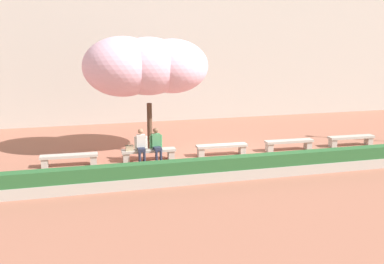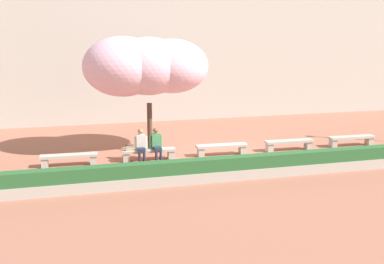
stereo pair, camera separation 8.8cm
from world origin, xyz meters
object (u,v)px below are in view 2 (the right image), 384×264
at_px(stone_bench_east_end, 351,139).
at_px(person_seated_right, 156,143).
at_px(stone_bench_west_end, 69,158).
at_px(stone_bench_center, 222,148).
at_px(stone_bench_near_east, 289,143).
at_px(stone_bench_near_west, 149,153).
at_px(cherry_tree_main, 147,66).
at_px(handbag, 130,147).
at_px(person_seated_left, 141,144).

xyz_separation_m(stone_bench_east_end, person_seated_right, (-8.76, -0.05, 0.39)).
distance_m(stone_bench_west_end, stone_bench_center, 6.05).
distance_m(stone_bench_near_east, person_seated_right, 5.75).
xyz_separation_m(stone_bench_near_west, person_seated_right, (0.30, -0.05, 0.39)).
bearing_deg(person_seated_right, cherry_tree_main, 92.87).
xyz_separation_m(stone_bench_near_west, cherry_tree_main, (0.23, 1.45, 3.26)).
xyz_separation_m(stone_bench_near_east, person_seated_right, (-5.74, -0.05, 0.39)).
bearing_deg(stone_bench_near_east, stone_bench_west_end, 180.00).
height_order(stone_bench_near_east, cherry_tree_main, cherry_tree_main).
xyz_separation_m(stone_bench_east_end, cherry_tree_main, (-8.84, 1.45, 3.26)).
bearing_deg(cherry_tree_main, person_seated_right, -87.13).
relative_size(stone_bench_west_end, person_seated_right, 1.65).
height_order(stone_bench_center, cherry_tree_main, cherry_tree_main).
distance_m(stone_bench_west_end, stone_bench_near_east, 9.07).
xyz_separation_m(stone_bench_near_east, handbag, (-6.79, -0.03, 0.27)).
relative_size(stone_bench_west_end, stone_bench_near_east, 1.00).
bearing_deg(stone_bench_near_west, person_seated_left, -169.97).
bearing_deg(person_seated_right, stone_bench_east_end, 0.35).
bearing_deg(stone_bench_east_end, person_seated_left, -179.67).
distance_m(stone_bench_east_end, person_seated_left, 9.38).
relative_size(stone_bench_east_end, cherry_tree_main, 0.41).
relative_size(stone_bench_near_east, person_seated_right, 1.65).
height_order(stone_bench_near_west, cherry_tree_main, cherry_tree_main).
distance_m(stone_bench_near_west, cherry_tree_main, 3.58).
relative_size(stone_bench_near_west, stone_bench_center, 1.00).
bearing_deg(stone_bench_east_end, handbag, -179.82).
xyz_separation_m(stone_bench_near_west, stone_bench_east_end, (9.07, 0.00, 0.00)).
distance_m(stone_bench_near_west, person_seated_right, 0.49).
relative_size(stone_bench_center, stone_bench_near_east, 1.00).
distance_m(stone_bench_near_east, handbag, 6.80).
xyz_separation_m(stone_bench_center, handbag, (-3.77, -0.03, 0.27)).
bearing_deg(stone_bench_near_east, stone_bench_east_end, 0.00).
xyz_separation_m(stone_bench_east_end, handbag, (-9.82, -0.03, 0.27)).
bearing_deg(person_seated_left, stone_bench_near_west, 10.03).
bearing_deg(handbag, stone_bench_near_west, 2.33).
bearing_deg(person_seated_right, stone_bench_near_east, 0.53).
height_order(stone_bench_near_east, person_seated_left, person_seated_left).
bearing_deg(stone_bench_east_end, stone_bench_near_east, 180.00).
bearing_deg(person_seated_right, stone_bench_center, 1.12).
distance_m(stone_bench_west_end, cherry_tree_main, 4.83).
relative_size(person_seated_left, cherry_tree_main, 0.25).
bearing_deg(person_seated_left, stone_bench_west_end, 178.88).
distance_m(person_seated_left, cherry_tree_main, 3.29).
distance_m(stone_bench_west_end, stone_bench_near_west, 3.02).
height_order(stone_bench_west_end, handbag, handbag).
bearing_deg(stone_bench_center, stone_bench_west_end, 180.00).
relative_size(stone_bench_center, handbag, 6.28).
height_order(stone_bench_center, person_seated_right, person_seated_right).
bearing_deg(stone_bench_west_end, stone_bench_center, 0.00).
bearing_deg(stone_bench_near_west, stone_bench_east_end, 0.00).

